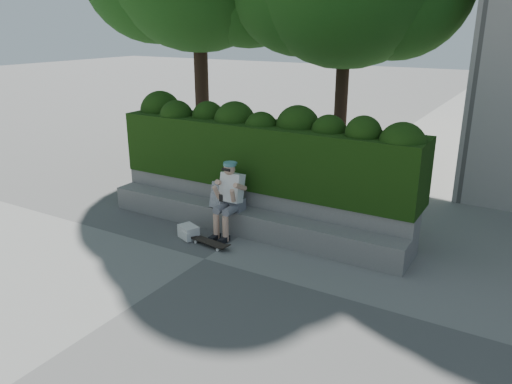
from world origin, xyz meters
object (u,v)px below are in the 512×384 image
Objects in this scene: person at (230,196)px; backpack_plaid at (220,195)px; backpack_ground at (189,232)px; skateboard at (209,242)px.

backpack_plaid is at bearing 163.56° from person.
backpack_ground is at bearing -137.35° from person.
skateboard is 0.95m from backpack_plaid.
person is 2.87× the size of backpack_plaid.
skateboard is at bearing -94.46° from person.
skateboard is 0.53m from backpack_ground.
backpack_plaid is (-0.23, 0.68, 0.63)m from skateboard.
person is at bearing 64.87° from backpack_ground.
person is 1.79× the size of skateboard.
person is at bearing 93.21° from skateboard.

